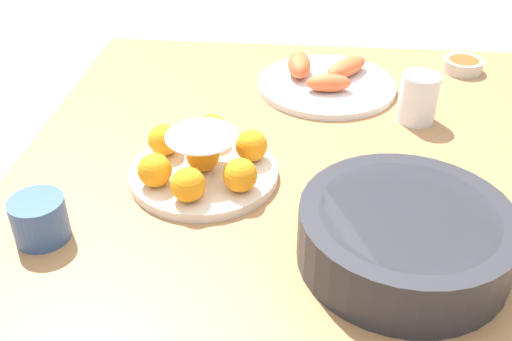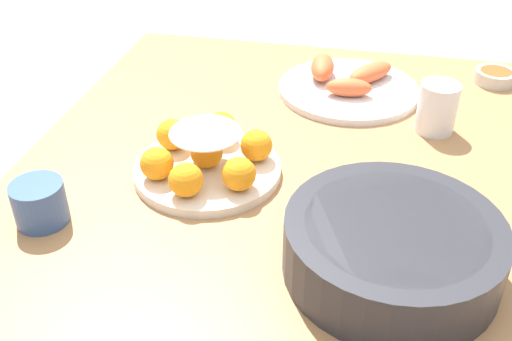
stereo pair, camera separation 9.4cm
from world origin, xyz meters
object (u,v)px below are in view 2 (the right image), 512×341
object	(u,v)px
serving_bowl	(392,246)
cup_near	(40,203)
dining_table	(306,251)
seafood_platter	(347,84)
cake_plate	(206,158)
cup_far	(437,108)
sauce_bowl	(495,76)

from	to	relation	value
serving_bowl	cup_near	size ratio (longest dim) A/B	3.68
dining_table	seafood_platter	distance (m)	0.44
cake_plate	cup_near	xyz separation A→B (m)	(0.17, -0.21, 0.00)
serving_bowl	seafood_platter	xyz separation A→B (m)	(-0.53, -0.10, -0.03)
cup_near	cup_far	distance (m)	0.71
dining_table	cup_far	world-z (taller)	cup_far
sauce_bowl	seafood_platter	bearing A→B (deg)	-70.46
serving_bowl	seafood_platter	bearing A→B (deg)	-168.97
cake_plate	cup_far	world-z (taller)	cup_far
seafood_platter	cup_far	world-z (taller)	cup_far
cake_plate	cup_near	size ratio (longest dim) A/B	3.14
cup_near	cake_plate	bearing A→B (deg)	129.84
serving_bowl	cup_near	bearing A→B (deg)	-89.88
cup_far	dining_table	bearing A→B (deg)	-33.44
cake_plate	cup_far	size ratio (longest dim) A/B	2.61
cup_near	cup_far	xyz separation A→B (m)	(-0.41, 0.58, 0.01)
dining_table	serving_bowl	size ratio (longest dim) A/B	4.50
cup_near	cup_far	world-z (taller)	cup_far
sauce_bowl	seafood_platter	size ratio (longest dim) A/B	0.29
cup_near	serving_bowl	bearing A→B (deg)	90.12
cup_near	cup_far	size ratio (longest dim) A/B	0.83
serving_bowl	sauce_bowl	xyz separation A→B (m)	(-0.64, 0.20, -0.03)
dining_table	seafood_platter	size ratio (longest dim) A/B	4.45
cup_near	dining_table	bearing A→B (deg)	105.94
seafood_platter	cup_near	distance (m)	0.67
dining_table	seafood_platter	xyz separation A→B (m)	(-0.42, 0.02, 0.10)
sauce_bowl	seafood_platter	xyz separation A→B (m)	(0.11, -0.31, 0.00)
cake_plate	sauce_bowl	bearing A→B (deg)	132.76
dining_table	cup_near	bearing A→B (deg)	-74.06
serving_bowl	sauce_bowl	size ratio (longest dim) A/B	3.40
sauce_bowl	cup_far	bearing A→B (deg)	-29.38
sauce_bowl	cup_far	world-z (taller)	cup_far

